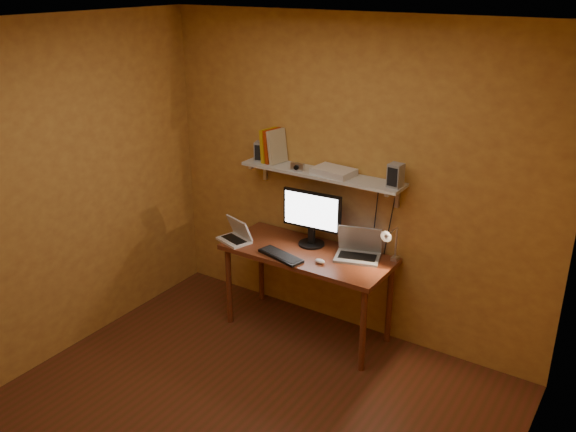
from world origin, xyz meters
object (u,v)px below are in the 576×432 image
Objects in this scene: desk_lamp at (391,241)px; speaker_right at (396,175)px; router at (334,172)px; wall_shelf at (321,174)px; keyboard at (281,256)px; mouse at (320,261)px; shelf_camera at (297,167)px; netbook at (236,235)px; monitor at (312,216)px; speaker_left at (261,151)px; laptop at (358,249)px; desk at (307,261)px.

speaker_right is (-0.02, 0.06, 0.51)m from desk_lamp.
wall_shelf is at bearing 177.72° from router.
keyboard is 1.07× the size of desk_lamp.
router is (-0.07, 0.32, 0.64)m from mouse.
shelf_camera is at bearing 154.66° from mouse.
speaker_right is 0.82m from shelf_camera.
router reaches higher than netbook.
mouse is at bearing -151.72° from desk_lamp.
router is at bearing 15.74° from monitor.
router is at bearing -175.81° from speaker_right.
desk_lamp is 0.51m from speaker_right.
shelf_camera is at bearing -26.82° from speaker_left.
netbook is 3.59× the size of mouse.
speaker_left is (-0.97, 0.05, 0.64)m from laptop.
laptop is 1.00× the size of keyboard.
router reaches higher than keyboard.
laptop is 0.70m from speaker_right.
desk_lamp is 0.70m from router.
router reaches higher than laptop.
desk is at bearing -121.86° from router.
desk is 0.77m from router.
shelf_camera is at bearing 164.86° from laptop.
keyboard is 0.92m from speaker_left.
wall_shelf is at bearing 86.25° from keyboard.
monitor is at bearing -170.84° from speaker_right.
desk is 1.00× the size of wall_shelf.
netbook is 1.79× the size of speaker_right.
keyboard is 0.79m from router.
desk_lamp is 2.27× the size of speaker_left.
shelf_camera reaches higher than desk_lamp.
shelf_camera is (-0.57, -0.02, 0.59)m from laptop.
keyboard is at bearing -121.83° from router.
speaker_left reaches higher than netbook.
monitor reaches higher than mouse.
monitor is at bearing 163.88° from laptop.
desk_lamp is (0.47, 0.25, 0.19)m from mouse.
mouse is 0.89m from speaker_right.
wall_shelf is 0.73m from keyboard.
monitor is 0.47m from laptop.
desk_lamp is at bearing -4.41° from monitor.
monitor is 0.67m from netbook.
netbook is (-0.57, -0.27, -0.21)m from monitor.
monitor is 1.27× the size of laptop.
keyboard is at bearing -157.93° from mouse.
keyboard is at bearing -107.65° from wall_shelf.
desk_lamp is (1.28, 0.27, 0.15)m from netbook.
laptop is 1.26× the size of netbook.
router is at bearing 41.75° from netbook.
keyboard is at bearing -57.74° from speaker_left.
laptop is 1.27× the size of router.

